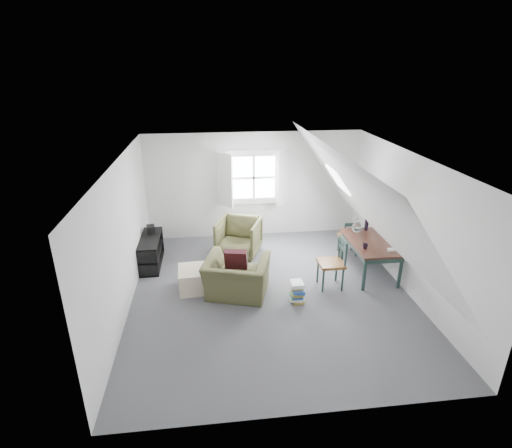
{
  "coord_description": "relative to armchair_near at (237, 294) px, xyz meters",
  "views": [
    {
      "loc": [
        -1.03,
        -6.25,
        3.95
      ],
      "look_at": [
        -0.2,
        0.6,
        1.15
      ],
      "focal_mm": 28.0,
      "sensor_mm": 36.0,
      "label": 1
    }
  ],
  "objects": [
    {
      "name": "vase_twigs",
      "position": [
        2.79,
        1.04,
        0.83
      ],
      "size": [
        0.08,
        0.08,
        0.6
      ],
      "rotation": [
        0.0,
        0.0,
        0.03
      ],
      "color": "black",
      "rests_on": "dining_table"
    },
    {
      "name": "cup",
      "position": [
        2.44,
        0.19,
        0.7
      ],
      "size": [
        0.13,
        0.13,
        0.1
      ],
      "primitive_type": "imported",
      "rotation": [
        0.0,
        0.0,
        0.26
      ],
      "color": "black",
      "rests_on": "dining_table"
    },
    {
      "name": "armchair_near",
      "position": [
        0.0,
        0.0,
        0.0
      ],
      "size": [
        1.33,
        1.24,
        0.72
      ],
      "primitive_type": "imported",
      "rotation": [
        0.0,
        0.0,
        2.85
      ],
      "color": "#424326",
      "rests_on": "floor"
    },
    {
      "name": "throw_pillow",
      "position": [
        0.0,
        0.15,
        0.64
      ],
      "size": [
        0.45,
        0.31,
        0.42
      ],
      "primitive_type": "cube",
      "rotation": [
        0.31,
        0.0,
        -0.2
      ],
      "color": "#390F16",
      "rests_on": "armchair_near"
    },
    {
      "name": "slope_right",
      "position": [
        2.17,
        -0.04,
        1.78
      ],
      "size": [
        3.19,
        5.5,
        4.48
      ],
      "primitive_type": "plane",
      "rotation": [
        0.0,
        -2.19,
        0.0
      ],
      "color": "white",
      "rests_on": "wall_right"
    },
    {
      "name": "ottoman",
      "position": [
        -0.75,
        0.29,
        0.21
      ],
      "size": [
        0.65,
        0.65,
        0.41
      ],
      "primitive_type": "cube",
      "rotation": [
        0.0,
        0.0,
        0.06
      ],
      "color": "#C4B397",
      "rests_on": "floor"
    },
    {
      "name": "floor",
      "position": [
        0.62,
        -0.04,
        0.0
      ],
      "size": [
        5.5,
        5.5,
        0.0
      ],
      "primitive_type": "plane",
      "color": "#4B4B50",
      "rests_on": "ground"
    },
    {
      "name": "dining_chair_far",
      "position": [
        2.55,
        1.35,
        0.42
      ],
      "size": [
        0.38,
        0.38,
        0.81
      ],
      "rotation": [
        0.0,
        0.0,
        2.93
      ],
      "color": "brown",
      "rests_on": "floor"
    },
    {
      "name": "dining_chair_near",
      "position": [
        1.8,
        0.08,
        0.5
      ],
      "size": [
        0.45,
        0.45,
        0.97
      ],
      "rotation": [
        0.0,
        0.0,
        -1.76
      ],
      "color": "brown",
      "rests_on": "floor"
    },
    {
      "name": "wall_back",
      "position": [
        0.62,
        2.71,
        1.25
      ],
      "size": [
        5.0,
        0.0,
        5.0
      ],
      "primitive_type": "plane",
      "rotation": [
        1.57,
        0.0,
        0.0
      ],
      "color": "silver",
      "rests_on": "ground"
    },
    {
      "name": "media_shelf",
      "position": [
        -1.68,
        1.37,
        0.27
      ],
      "size": [
        0.39,
        1.17,
        0.6
      ],
      "rotation": [
        0.0,
        0.0,
        -0.0
      ],
      "color": "black",
      "rests_on": "floor"
    },
    {
      "name": "wall_right",
      "position": [
        3.12,
        -0.04,
        1.25
      ],
      "size": [
        0.0,
        5.5,
        5.5
      ],
      "primitive_type": "plane",
      "rotation": [
        1.57,
        0.0,
        -1.57
      ],
      "color": "silver",
      "rests_on": "ground"
    },
    {
      "name": "slope_left",
      "position": [
        -0.93,
        -0.04,
        1.78
      ],
      "size": [
        3.19,
        5.5,
        4.48
      ],
      "primitive_type": "plane",
      "rotation": [
        0.0,
        2.19,
        0.0
      ],
      "color": "white",
      "rests_on": "wall_left"
    },
    {
      "name": "wall_front",
      "position": [
        0.62,
        -2.79,
        1.25
      ],
      "size": [
        5.0,
        0.0,
        5.0
      ],
      "primitive_type": "plane",
      "rotation": [
        -1.57,
        0.0,
        0.0
      ],
      "color": "silver",
      "rests_on": "ground"
    },
    {
      "name": "ceiling",
      "position": [
        0.62,
        -0.04,
        2.5
      ],
      "size": [
        5.5,
        5.5,
        0.0
      ],
      "primitive_type": "plane",
      "rotation": [
        3.14,
        0.0,
        0.0
      ],
      "color": "white",
      "rests_on": "wall_back"
    },
    {
      "name": "armchair_far",
      "position": [
        0.17,
        1.66,
        0.0
      ],
      "size": [
        1.13,
        1.15,
        0.81
      ],
      "primitive_type": "imported",
      "rotation": [
        0.0,
        0.0,
        -0.37
      ],
      "color": "#424326",
      "rests_on": "floor"
    },
    {
      "name": "dining_table",
      "position": [
        2.69,
        0.49,
        0.61
      ],
      "size": [
        0.84,
        1.4,
        0.7
      ],
      "rotation": [
        0.0,
        0.0,
        0.08
      ],
      "color": "#341912",
      "rests_on": "floor"
    },
    {
      "name": "demijohn",
      "position": [
        2.54,
        0.94,
        0.82
      ],
      "size": [
        0.21,
        0.21,
        0.29
      ],
      "rotation": [
        0.0,
        0.0,
        -0.05
      ],
      "color": "silver",
      "rests_on": "dining_table"
    },
    {
      "name": "skylight",
      "position": [
        2.17,
        1.26,
        1.75
      ],
      "size": [
        0.35,
        0.75,
        0.47
      ],
      "primitive_type": "cube",
      "rotation": [
        0.0,
        0.95,
        0.0
      ],
      "color": "white",
      "rests_on": "slope_right"
    },
    {
      "name": "wall_left",
      "position": [
        -1.88,
        -0.04,
        1.25
      ],
      "size": [
        0.0,
        5.5,
        5.5
      ],
      "primitive_type": "plane",
      "rotation": [
        1.57,
        0.0,
        1.57
      ],
      "color": "silver",
      "rests_on": "ground"
    },
    {
      "name": "dormer_window",
      "position": [
        0.62,
        2.63,
        1.45
      ],
      "size": [
        1.71,
        0.35,
        1.3
      ],
      "color": "white",
      "rests_on": "wall_back"
    },
    {
      "name": "electronics_box",
      "position": [
        -1.68,
        1.66,
        0.68
      ],
      "size": [
        0.2,
        0.25,
        0.18
      ],
      "primitive_type": "cube",
      "rotation": [
        0.0,
        0.0,
        0.21
      ],
      "color": "black",
      "rests_on": "media_shelf"
    },
    {
      "name": "magazine_stack",
      "position": [
        1.04,
        -0.35,
        0.19
      ],
      "size": [
        0.28,
        0.33,
        0.37
      ],
      "rotation": [
        0.0,
        0.0,
        -0.19
      ],
      "color": "#B29933",
      "rests_on": "floor"
    },
    {
      "name": "paper_box",
      "position": [
        2.89,
        0.04,
        0.72
      ],
      "size": [
        0.13,
        0.09,
        0.04
      ],
      "primitive_type": "cube",
      "rotation": [
        0.0,
        0.0,
        -0.08
      ],
      "color": "white",
      "rests_on": "dining_table"
    }
  ]
}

